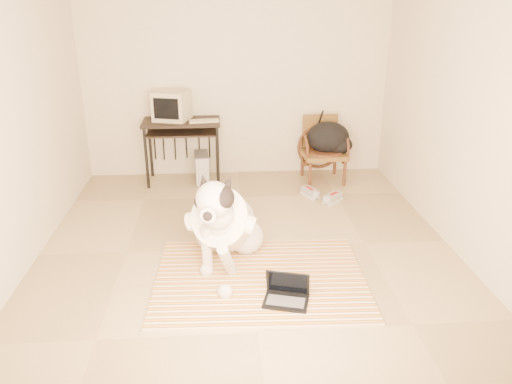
{
  "coord_description": "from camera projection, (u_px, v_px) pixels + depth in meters",
  "views": [
    {
      "loc": [
        -0.24,
        -4.34,
        2.33
      ],
      "look_at": [
        0.06,
        -0.38,
        0.74
      ],
      "focal_mm": 35.0,
      "sensor_mm": 36.0,
      "label": 1
    }
  ],
  "objects": [
    {
      "name": "floor",
      "position": [
        247.0,
        248.0,
        4.9
      ],
      "size": [
        4.5,
        4.5,
        0.0
      ],
      "primitive_type": "plane",
      "color": "tan",
      "rests_on": "ground"
    },
    {
      "name": "wall_back",
      "position": [
        236.0,
        74.0,
        6.48
      ],
      "size": [
        4.5,
        0.0,
        4.5
      ],
      "primitive_type": "plane",
      "rotation": [
        1.57,
        0.0,
        0.0
      ],
      "color": "beige",
      "rests_on": "floor"
    },
    {
      "name": "wall_front",
      "position": [
        274.0,
        219.0,
        2.32
      ],
      "size": [
        4.5,
        0.0,
        4.5
      ],
      "primitive_type": "plane",
      "rotation": [
        -1.57,
        0.0,
        0.0
      ],
      "color": "beige",
      "rests_on": "floor"
    },
    {
      "name": "wall_left",
      "position": [
        13.0,
        116.0,
        4.26
      ],
      "size": [
        0.0,
        4.5,
        4.5
      ],
      "primitive_type": "plane",
      "rotation": [
        1.57,
        0.0,
        1.57
      ],
      "color": "beige",
      "rests_on": "floor"
    },
    {
      "name": "wall_right",
      "position": [
        465.0,
        109.0,
        4.54
      ],
      "size": [
        0.0,
        4.5,
        4.5
      ],
      "primitive_type": "plane",
      "rotation": [
        1.57,
        0.0,
        -1.57
      ],
      "color": "beige",
      "rests_on": "floor"
    },
    {
      "name": "rug",
      "position": [
        260.0,
        279.0,
        4.35
      ],
      "size": [
        1.87,
        1.46,
        0.02
      ],
      "color": "orange",
      "rests_on": "floor"
    },
    {
      "name": "dog",
      "position": [
        224.0,
        223.0,
        4.5
      ],
      "size": [
        0.69,
        1.38,
        0.99
      ],
      "color": "silver",
      "rests_on": "rug"
    },
    {
      "name": "laptop",
      "position": [
        287.0,
        294.0,
        4.0
      ],
      "size": [
        0.41,
        0.34,
        0.25
      ],
      "color": "black",
      "rests_on": "rug"
    },
    {
      "name": "computer_desk",
      "position": [
        182.0,
        130.0,
        6.38
      ],
      "size": [
        0.99,
        0.55,
        0.82
      ],
      "color": "black",
      "rests_on": "floor"
    },
    {
      "name": "crt_monitor",
      "position": [
        172.0,
        106.0,
        6.32
      ],
      "size": [
        0.5,
        0.49,
        0.37
      ],
      "color": "#BDB394",
      "rests_on": "computer_desk"
    },
    {
      "name": "desk_keyboard",
      "position": [
        204.0,
        121.0,
        6.28
      ],
      "size": [
        0.39,
        0.18,
        0.02
      ],
      "primitive_type": "cube",
      "rotation": [
        0.0,
        0.0,
        0.11
      ],
      "color": "#BDB394",
      "rests_on": "computer_desk"
    },
    {
      "name": "pc_tower",
      "position": [
        202.0,
        168.0,
        6.55
      ],
      "size": [
        0.2,
        0.42,
        0.39
      ],
      "color": "#535456",
      "rests_on": "floor"
    },
    {
      "name": "rattan_chair",
      "position": [
        323.0,
        149.0,
        6.56
      ],
      "size": [
        0.58,
        0.56,
        0.84
      ],
      "color": "brown",
      "rests_on": "floor"
    },
    {
      "name": "backpack",
      "position": [
        330.0,
        139.0,
        6.46
      ],
      "size": [
        0.59,
        0.46,
        0.41
      ],
      "color": "black",
      "rests_on": "rattan_chair"
    },
    {
      "name": "sneaker_left",
      "position": [
        310.0,
        193.0,
        6.14
      ],
      "size": [
        0.21,
        0.3,
        0.1
      ],
      "color": "silver",
      "rests_on": "floor"
    },
    {
      "name": "sneaker_right",
      "position": [
        333.0,
        198.0,
        5.97
      ],
      "size": [
        0.28,
        0.28,
        0.1
      ],
      "color": "silver",
      "rests_on": "floor"
    }
  ]
}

